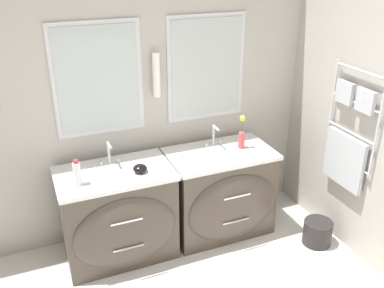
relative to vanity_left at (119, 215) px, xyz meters
The scene contains 10 objects.
wall_back 1.00m from the vanity_left, 64.18° to the left, with size 5.00×0.14×2.60m.
wall_right 2.22m from the vanity_left, 20.00° to the right, with size 0.13×3.91×2.60m.
vanity_left is the anchor object (origin of this frame).
vanity_right 0.94m from the vanity_left, ahead, with size 0.93×0.63×0.80m.
faucet_left 0.52m from the vanity_left, 90.00° to the left, with size 0.17×0.12×0.20m.
faucet_right 1.08m from the vanity_left, 10.42° to the left, with size 0.17×0.12×0.20m.
toiletry_bottle 0.57m from the vanity_left, 168.90° to the right, with size 0.06×0.06×0.21m.
amenity_bowl 0.47m from the vanity_left, 15.36° to the right, with size 0.11×0.11×0.07m.
flower_vase 1.26m from the vanity_left, ahead, with size 0.06×0.06×0.31m.
waste_bin 1.76m from the vanity_left, 16.93° to the right, with size 0.26×0.26×0.22m.
Camera 1 is at (-0.75, -1.40, 2.43)m, focal length 40.00 mm.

